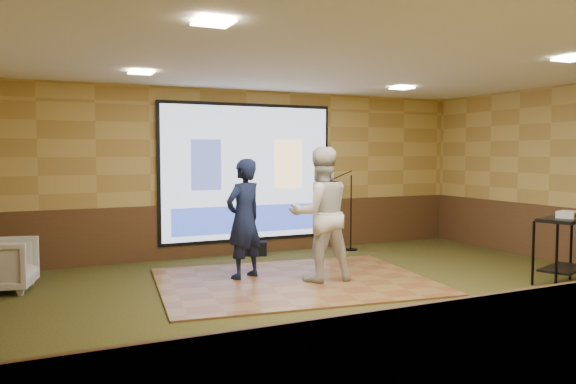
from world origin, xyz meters
name	(u,v)px	position (x,y,z in m)	size (l,w,h in m)	color
ground	(344,297)	(0.00, 0.00, 0.00)	(9.00, 9.00, 0.00)	#293216
room_shell	(345,134)	(0.00, 0.00, 2.09)	(9.04, 7.04, 3.02)	tan
wainscot_back	(248,228)	(0.00, 3.48, 0.47)	(9.00, 0.04, 0.95)	#4D2F19
projector_screen	(248,174)	(0.00, 3.44, 1.47)	(3.32, 0.06, 2.52)	black
downlight_nw	(141,73)	(-2.20, 1.80, 2.97)	(0.32, 0.32, 0.02)	#FAE2BB
downlight_ne	(402,88)	(2.20, 1.80, 2.97)	(0.32, 0.32, 0.02)	#FAE2BB
downlight_sw	(213,22)	(-2.20, -1.50, 2.97)	(0.32, 0.32, 0.02)	#FAE2BB
downlight_se	(572,59)	(2.20, -1.50, 2.97)	(0.32, 0.32, 0.02)	#FAE2BB
dance_floor	(294,281)	(-0.22, 1.02, 0.01)	(3.82, 2.91, 0.03)	olive
player_left	(244,219)	(-0.81, 1.49, 0.90)	(0.64, 0.42, 1.75)	#121A39
player_right	(321,214)	(0.13, 0.88, 0.99)	(0.93, 0.73, 1.92)	silver
av_table	(565,238)	(3.13, -0.75, 0.67)	(0.91, 0.48, 0.96)	black
projector	(568,215)	(3.12, -0.81, 1.01)	(0.29, 0.24, 0.10)	silver
mic_stand	(348,225)	(1.87, 2.98, 0.49)	(0.61, 0.25, 1.56)	black
banquet_chair	(3,265)	(-4.00, 2.19, 0.36)	(0.77, 0.79, 0.72)	gray
duffel_bag	(255,248)	(0.06, 3.25, 0.13)	(0.41, 0.27, 0.25)	black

